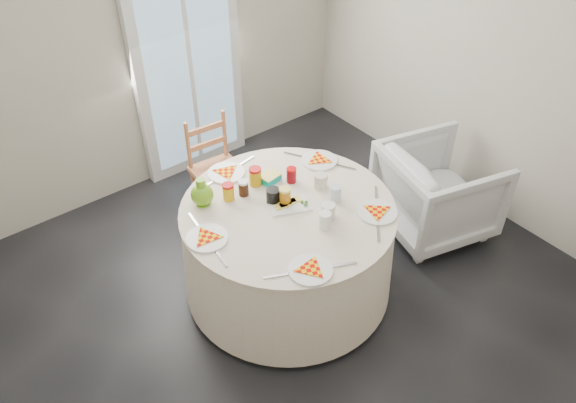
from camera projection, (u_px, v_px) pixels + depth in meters
floor at (295, 305)px, 3.98m from camera, size 4.00×4.00×0.00m
wall_back at (135, 40)px, 4.37m from camera, size 4.00×0.02×2.60m
wall_right at (508, 58)px, 4.11m from camera, size 0.02×4.00×2.60m
glass_door at (187, 58)px, 4.69m from camera, size 1.00×0.08×2.10m
table at (288, 249)px, 3.88m from camera, size 1.46×1.46×0.74m
wooden_chair at (218, 166)px, 4.49m from camera, size 0.41×0.39×0.85m
armchair at (438, 189)px, 4.39m from camera, size 0.91×0.95×0.81m
place_settings at (288, 205)px, 3.63m from camera, size 1.44×1.44×0.03m
jar_cluster at (259, 182)px, 3.75m from camera, size 0.56×0.38×0.15m
butter_tub at (270, 176)px, 3.85m from camera, size 0.15×0.12×0.05m
green_pitcher at (201, 188)px, 3.61m from camera, size 0.20×0.20×0.19m
cheese_platter at (290, 203)px, 3.65m from camera, size 0.31×0.26×0.03m
mugs_glasses at (306, 192)px, 3.67m from camera, size 0.84×0.84×0.12m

